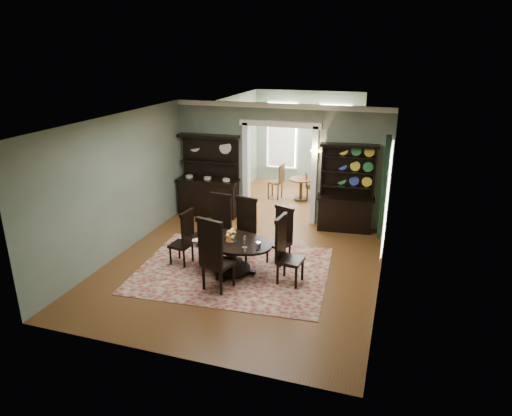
{
  "coord_description": "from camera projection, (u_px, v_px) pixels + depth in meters",
  "views": [
    {
      "loc": [
        2.88,
        -7.94,
        4.31
      ],
      "look_at": [
        0.13,
        0.6,
        1.12
      ],
      "focal_mm": 32.0,
      "sensor_mm": 36.0,
      "label": 1
    }
  ],
  "objects": [
    {
      "name": "doorway_trim",
      "position": [
        280.0,
        159.0,
        11.55
      ],
      "size": [
        2.08,
        0.25,
        2.57
      ],
      "color": "white",
      "rests_on": "floor"
    },
    {
      "name": "chair_far_right",
      "position": [
        282.0,
        233.0,
        9.48
      ],
      "size": [
        0.57,
        0.56,
        1.2
      ],
      "rotation": [
        0.0,
        0.0,
        2.77
      ],
      "color": "black",
      "rests_on": "rug"
    },
    {
      "name": "chair_end_left",
      "position": [
        185.0,
        237.0,
        9.34
      ],
      "size": [
        0.46,
        0.48,
        1.19
      ],
      "rotation": [
        0.0,
        0.0,
        1.46
      ],
      "color": "black",
      "rests_on": "rug"
    },
    {
      "name": "chair_near",
      "position": [
        214.0,
        253.0,
        8.26
      ],
      "size": [
        0.64,
        0.62,
        1.45
      ],
      "rotation": [
        0.0,
        0.0,
        -0.25
      ],
      "color": "black",
      "rests_on": "rug"
    },
    {
      "name": "parlor_chair_left",
      "position": [
        278.0,
        180.0,
        13.47
      ],
      "size": [
        0.46,
        0.45,
        1.05
      ],
      "rotation": [
        0.0,
        0.0,
        1.46
      ],
      "color": "#533217",
      "rests_on": "parlor_floor"
    },
    {
      "name": "rug",
      "position": [
        233.0,
        270.0,
        9.3
      ],
      "size": [
        4.01,
        3.25,
        0.01
      ],
      "primitive_type": "cube",
      "rotation": [
        0.0,
        0.0,
        0.08
      ],
      "color": "maroon",
      "rests_on": "floor"
    },
    {
      "name": "wall_sconce",
      "position": [
        316.0,
        152.0,
        11.04
      ],
      "size": [
        0.27,
        0.21,
        0.21
      ],
      "color": "#C07B33",
      "rests_on": "back_wall_right"
    },
    {
      "name": "room",
      "position": [
        241.0,
        194.0,
        8.91
      ],
      "size": [
        5.51,
        6.01,
        3.01
      ],
      "color": "brown",
      "rests_on": "ground"
    },
    {
      "name": "parlor_chair_right",
      "position": [
        310.0,
        185.0,
        13.33
      ],
      "size": [
        0.39,
        0.38,
        0.89
      ],
      "rotation": [
        0.0,
        0.0,
        -1.45
      ],
      "color": "#533217",
      "rests_on": "parlor_floor"
    },
    {
      "name": "parlor",
      "position": [
        301.0,
        143.0,
        13.85
      ],
      "size": [
        3.51,
        3.5,
        3.01
      ],
      "color": "brown",
      "rests_on": "ground"
    },
    {
      "name": "right_window",
      "position": [
        385.0,
        193.0,
        8.92
      ],
      "size": [
        0.15,
        1.47,
        2.12
      ],
      "color": "white",
      "rests_on": "wall_right"
    },
    {
      "name": "centerpiece",
      "position": [
        231.0,
        239.0,
        8.92
      ],
      "size": [
        1.43,
        0.92,
        0.24
      ],
      "color": "white",
      "rests_on": "dining_table"
    },
    {
      "name": "dining_table",
      "position": [
        231.0,
        250.0,
        9.08
      ],
      "size": [
        1.9,
        1.86,
        0.68
      ],
      "rotation": [
        0.0,
        0.0,
        -0.18
      ],
      "color": "black",
      "rests_on": "rug"
    },
    {
      "name": "sideboard",
      "position": [
        209.0,
        187.0,
        12.15
      ],
      "size": [
        1.66,
        0.66,
        2.15
      ],
      "rotation": [
        0.0,
        0.0,
        0.05
      ],
      "color": "black",
      "rests_on": "floor"
    },
    {
      "name": "chair_far_mid",
      "position": [
        245.0,
        226.0,
        9.74
      ],
      "size": [
        0.55,
        0.53,
        1.31
      ],
      "rotation": [
        0.0,
        0.0,
        2.99
      ],
      "color": "black",
      "rests_on": "rug"
    },
    {
      "name": "parlor_table",
      "position": [
        301.0,
        186.0,
        13.39
      ],
      "size": [
        0.71,
        0.71,
        0.65
      ],
      "color": "#533217",
      "rests_on": "parlor_floor"
    },
    {
      "name": "welsh_dresser",
      "position": [
        346.0,
        200.0,
        11.12
      ],
      "size": [
        1.42,
        0.64,
        2.14
      ],
      "rotation": [
        0.0,
        0.0,
        0.1
      ],
      "color": "black",
      "rests_on": "floor"
    },
    {
      "name": "chair_far_left",
      "position": [
        220.0,
        223.0,
        9.83
      ],
      "size": [
        0.54,
        0.52,
        1.35
      ],
      "rotation": [
        0.0,
        0.0,
        3.04
      ],
      "color": "black",
      "rests_on": "rug"
    },
    {
      "name": "chair_end_right",
      "position": [
        285.0,
        248.0,
        8.62
      ],
      "size": [
        0.52,
        0.54,
        1.34
      ],
      "rotation": [
        0.0,
        0.0,
        -1.68
      ],
      "color": "black",
      "rests_on": "rug"
    }
  ]
}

